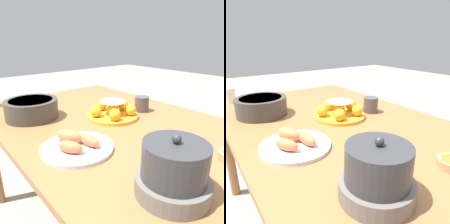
% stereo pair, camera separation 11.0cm
% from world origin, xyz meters
% --- Properties ---
extents(dining_table, '(1.50, 0.96, 0.70)m').
position_xyz_m(dining_table, '(0.00, 0.00, 0.62)').
color(dining_table, '#936038').
rests_on(dining_table, ground_plane).
extents(cake_plate, '(0.27, 0.27, 0.09)m').
position_xyz_m(cake_plate, '(0.05, -0.05, 0.74)').
color(cake_plate, gold).
rests_on(cake_plate, dining_table).
extents(serving_bowl, '(0.26, 0.26, 0.10)m').
position_xyz_m(serving_bowl, '(0.31, 0.27, 0.76)').
color(serving_bowl, '#3D3833').
rests_on(serving_bowl, dining_table).
extents(seafood_platter, '(0.27, 0.27, 0.06)m').
position_xyz_m(seafood_platter, '(-0.13, 0.28, 0.72)').
color(seafood_platter, silver).
rests_on(seafood_platter, dining_table).
extents(cup_near, '(0.08, 0.08, 0.08)m').
position_xyz_m(cup_near, '(0.02, -0.24, 0.75)').
color(cup_near, '#4C4747').
rests_on(cup_near, dining_table).
extents(warming_pot, '(0.20, 0.20, 0.17)m').
position_xyz_m(warming_pot, '(-0.50, 0.21, 0.77)').
color(warming_pot, '#66605B').
rests_on(warming_pot, dining_table).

